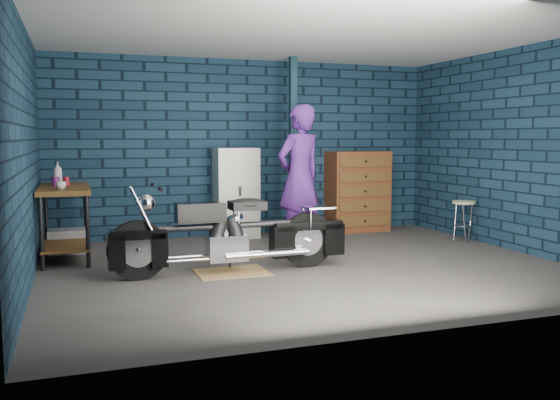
# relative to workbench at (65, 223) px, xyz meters

# --- Properties ---
(ground) EXTENTS (6.00, 6.00, 0.00)m
(ground) POSITION_rel_workbench_xyz_m (2.68, -1.40, -0.46)
(ground) COLOR #484643
(ground) RESTS_ON ground
(room_walls) EXTENTS (6.02, 5.01, 2.71)m
(room_walls) POSITION_rel_workbench_xyz_m (2.68, -0.84, 1.45)
(room_walls) COLOR #102437
(room_walls) RESTS_ON ground
(support_post) EXTENTS (0.10, 0.10, 2.70)m
(support_post) POSITION_rel_workbench_xyz_m (3.23, 0.55, 0.90)
(support_post) COLOR #112B38
(support_post) RESTS_ON ground
(workbench) EXTENTS (0.60, 1.40, 0.91)m
(workbench) POSITION_rel_workbench_xyz_m (0.00, 0.00, 0.00)
(workbench) COLOR brown
(workbench) RESTS_ON ground
(drip_mat) EXTENTS (0.80, 0.60, 0.01)m
(drip_mat) POSITION_rel_workbench_xyz_m (1.77, -1.42, -0.45)
(drip_mat) COLOR olive
(drip_mat) RESTS_ON ground
(motorcycle) EXTENTS (2.30, 0.64, 1.01)m
(motorcycle) POSITION_rel_workbench_xyz_m (1.77, -1.42, 0.05)
(motorcycle) COLOR black
(motorcycle) RESTS_ON ground
(person) EXTENTS (0.83, 0.69, 1.95)m
(person) POSITION_rel_workbench_xyz_m (2.98, -0.37, 0.52)
(person) COLOR #4A1F77
(person) RESTS_ON ground
(storage_bin) EXTENTS (0.50, 0.36, 0.31)m
(storage_bin) POSITION_rel_workbench_xyz_m (0.02, 0.39, -0.30)
(storage_bin) COLOR gray
(storage_bin) RESTS_ON ground
(locker) EXTENTS (0.63, 0.45, 1.36)m
(locker) POSITION_rel_workbench_xyz_m (2.42, 0.83, 0.22)
(locker) COLOR silver
(locker) RESTS_ON ground
(tool_chest) EXTENTS (0.97, 0.54, 1.29)m
(tool_chest) POSITION_rel_workbench_xyz_m (4.46, 0.83, 0.19)
(tool_chest) COLOR brown
(tool_chest) RESTS_ON ground
(shop_stool) EXTENTS (0.33, 0.33, 0.60)m
(shop_stool) POSITION_rel_workbench_xyz_m (5.46, -0.59, -0.16)
(shop_stool) COLOR #BEB58F
(shop_stool) RESTS_ON ground
(cup_a) EXTENTS (0.14, 0.14, 0.09)m
(cup_a) POSITION_rel_workbench_xyz_m (-0.03, -0.40, 0.50)
(cup_a) COLOR #BEB58F
(cup_a) RESTS_ON workbench
(mug_purple) EXTENTS (0.11, 0.11, 0.12)m
(mug_purple) POSITION_rel_workbench_xyz_m (-0.10, 0.06, 0.51)
(mug_purple) COLOR #56165B
(mug_purple) RESTS_ON workbench
(mug_red) EXTENTS (0.09, 0.09, 0.11)m
(mug_red) POSITION_rel_workbench_xyz_m (0.03, 0.18, 0.51)
(mug_red) COLOR maroon
(mug_red) RESTS_ON workbench
(bottle) EXTENTS (0.14, 0.14, 0.30)m
(bottle) POSITION_rel_workbench_xyz_m (-0.08, 0.36, 0.60)
(bottle) COLOR gray
(bottle) RESTS_ON workbench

